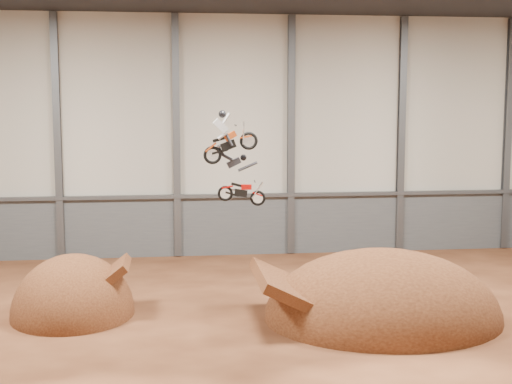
# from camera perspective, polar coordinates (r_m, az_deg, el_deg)

# --- Properties ---
(floor) EXTENTS (40.00, 40.00, 0.00)m
(floor) POSITION_cam_1_polar(r_m,az_deg,el_deg) (28.14, 1.04, -11.43)
(floor) COLOR #432111
(floor) RESTS_ON ground
(back_wall) EXTENTS (40.00, 0.10, 14.00)m
(back_wall) POSITION_cam_1_polar(r_m,az_deg,el_deg) (41.62, -1.77, 4.47)
(back_wall) COLOR beige
(back_wall) RESTS_ON ground
(lower_band_back) EXTENTS (39.80, 0.18, 3.50)m
(lower_band_back) POSITION_cam_1_polar(r_m,az_deg,el_deg) (42.10, -1.73, -2.69)
(lower_band_back) COLOR #4B4F52
(lower_band_back) RESTS_ON ground
(steel_rail) EXTENTS (39.80, 0.35, 0.20)m
(steel_rail) POSITION_cam_1_polar(r_m,az_deg,el_deg) (41.68, -1.73, -0.29)
(steel_rail) COLOR #47494F
(steel_rail) RESTS_ON lower_band_back
(steel_column_1) EXTENTS (0.40, 0.36, 13.90)m
(steel_column_1) POSITION_cam_1_polar(r_m,az_deg,el_deg) (41.74, -15.59, 4.22)
(steel_column_1) COLOR #47494F
(steel_column_1) RESTS_ON ground
(steel_column_2) EXTENTS (0.40, 0.36, 13.90)m
(steel_column_2) POSITION_cam_1_polar(r_m,az_deg,el_deg) (41.25, -6.38, 4.40)
(steel_column_2) COLOR #47494F
(steel_column_2) RESTS_ON ground
(steel_column_3) EXTENTS (0.40, 0.36, 13.90)m
(steel_column_3) POSITION_cam_1_polar(r_m,az_deg,el_deg) (41.84, 2.81, 4.48)
(steel_column_3) COLOR #47494F
(steel_column_3) RESTS_ON ground
(steel_column_4) EXTENTS (0.40, 0.36, 13.90)m
(steel_column_4) POSITION_cam_1_polar(r_m,az_deg,el_deg) (43.46, 11.54, 4.44)
(steel_column_4) COLOR #47494F
(steel_column_4) RESTS_ON ground
(steel_column_5) EXTENTS (0.40, 0.36, 13.90)m
(steel_column_5) POSITION_cam_1_polar(r_m,az_deg,el_deg) (45.99, 19.47, 4.32)
(steel_column_5) COLOR #47494F
(steel_column_5) RESTS_ON ground
(takeoff_ramp) EXTENTS (5.16, 5.96, 5.16)m
(takeoff_ramp) POSITION_cam_1_polar(r_m,az_deg,el_deg) (31.75, -14.39, -9.47)
(takeoff_ramp) COLOR #3D1D0F
(takeoff_ramp) RESTS_ON ground
(landing_ramp) EXTENTS (9.93, 8.79, 5.73)m
(landing_ramp) POSITION_cam_1_polar(r_m,az_deg,el_deg) (30.79, 10.05, -9.88)
(landing_ramp) COLOR #3D1D0F
(landing_ramp) RESTS_ON ground
(fmx_rider_a) EXTENTS (2.97, 0.92, 2.83)m
(fmx_rider_a) POSITION_cam_1_polar(r_m,az_deg,el_deg) (29.70, -1.79, 4.93)
(fmx_rider_a) COLOR #BE4514
(fmx_rider_b) EXTENTS (3.07, 0.97, 2.70)m
(fmx_rider_b) POSITION_cam_1_polar(r_m,az_deg,el_deg) (30.14, -1.26, 1.28)
(fmx_rider_b) COLOR #C50804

